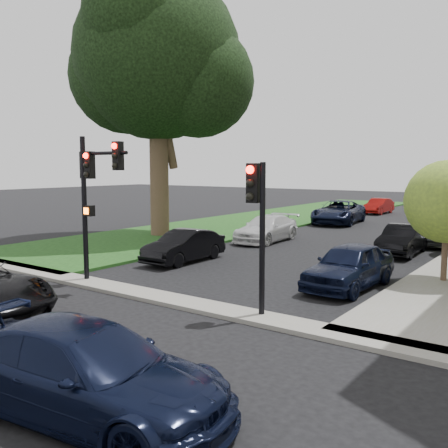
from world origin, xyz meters
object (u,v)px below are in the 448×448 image
Objects in this scene: car_cross_far at (86,371)px; traffic_signal_main at (92,183)px; small_tree_a at (447,202)px; car_parked_1 at (402,240)px; car_parked_0 at (349,266)px; car_parked_5 at (184,246)px; eucalyptus at (157,57)px; car_parked_6 at (266,229)px; car_parked_8 at (339,212)px; car_parked_9 at (379,206)px; traffic_signal_secondary at (258,210)px; car_parked_2 at (434,231)px.

traffic_signal_main is at bearing 41.40° from car_cross_far.
car_parked_1 is (-2.80, 4.88, -2.11)m from small_tree_a.
car_parked_0 is 7.26m from car_parked_5.
eucalyptus reaches higher than traffic_signal_main.
car_parked_0 reaches higher than car_parked_6.
car_parked_8 reaches higher than car_parked_5.
car_parked_5 is (-6.83, -7.08, -0.01)m from car_parked_1.
car_parked_9 is (-7.35, 18.60, -0.03)m from car_parked_1.
traffic_signal_secondary is at bearing -62.54° from car_parked_6.
traffic_signal_secondary is 12.01m from car_parked_1.
car_parked_1 is at bearing -66.96° from car_parked_9.
car_parked_0 is 1.08× the size of car_parked_5.
eucalyptus is at bearing 31.86° from car_cross_far.
car_parked_8 is (-0.20, 9.99, 0.11)m from car_parked_6.
car_parked_1 is (-0.27, 17.82, -0.06)m from car_cross_far.
car_cross_far reaches higher than car_parked_6.
car_parked_8 reaches higher than car_parked_2.
car_cross_far is at bearing -82.41° from car_parked_8.
traffic_signal_main is 1.26× the size of car_parked_9.
car_parked_2 is (7.23, 15.76, -2.75)m from traffic_signal_main.
eucalyptus is 22.40m from car_cross_far.
car_cross_far reaches higher than car_parked_5.
traffic_signal_main is at bearing -121.31° from car_parked_2.
car_parked_9 is (-7.04, 30.41, -2.19)m from traffic_signal_secondary.
traffic_signal_secondary is 0.94× the size of car_parked_0.
car_parked_5 is 25.68m from car_parked_9.
car_parked_6 is (-7.41, -4.19, 0.02)m from car_parked_2.
traffic_signal_secondary is at bearing -79.87° from car_parked_8.
car_parked_8 is (-7.19, 9.80, 0.13)m from car_parked_1.
car_cross_far is 1.24× the size of car_parked_1.
car_parked_8 is at bearing 107.65° from traffic_signal_secondary.
eucalyptus reaches higher than car_parked_2.
car_parked_6 is (-9.78, 4.68, -2.09)m from small_tree_a.
car_parked_0 is at bearing -71.84° from car_parked_9.
eucalyptus is 3.54× the size of car_parked_1.
car_parked_1 is (6.82, 11.77, -2.74)m from traffic_signal_main.
car_parked_8 is (5.69, 11.93, -9.06)m from eucalyptus.
car_parked_5 is at bearing -179.66° from car_parked_0.
small_tree_a reaches higher than car_parked_9.
car_parked_0 is (0.16, 10.47, 0.00)m from car_cross_far.
traffic_signal_secondary is 6.39m from car_cross_far.
eucalyptus is 3.06× the size of car_parked_6.
traffic_signal_secondary is 0.86× the size of car_parked_6.
eucalyptus is at bearing -164.15° from car_parked_6.
eucalyptus is 16.02m from car_parked_8.
car_parked_9 is (-7.62, 36.41, -0.09)m from car_cross_far.
car_parked_9 is at bearing 83.53° from car_parked_8.
car_parked_2 is (13.29, 6.13, -9.19)m from eucalyptus.
car_parked_0 is at bearing 80.60° from traffic_signal_secondary.
eucalyptus is 16.94m from car_parked_0.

